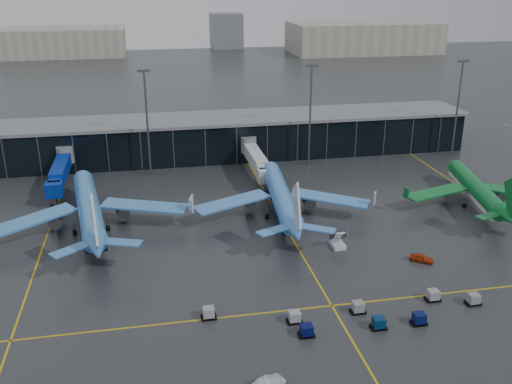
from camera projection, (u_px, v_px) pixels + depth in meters
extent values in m
plane|color=#282B2D|center=(247.00, 264.00, 96.35)|extent=(600.00, 600.00, 0.00)
cube|color=black|center=(206.00, 139.00, 151.37)|extent=(140.00, 16.00, 10.00)
cube|color=slate|center=(205.00, 119.00, 149.47)|extent=(142.00, 17.00, 0.80)
cylinder|color=#595B60|center=(65.00, 155.00, 137.26)|extent=(4.00, 4.00, 4.00)
cube|color=navy|center=(58.00, 176.00, 125.17)|extent=(3.00, 24.00, 3.00)
cylinder|color=#595B60|center=(56.00, 202.00, 119.41)|extent=(1.00, 1.00, 2.60)
cylinder|color=#595B60|center=(249.00, 145.00, 145.30)|extent=(4.00, 4.00, 4.00)
cube|color=silver|center=(259.00, 164.00, 133.22)|extent=(3.00, 24.00, 3.00)
cylinder|color=#595B60|center=(266.00, 187.00, 127.45)|extent=(1.00, 1.00, 2.60)
cylinder|color=#595B60|center=(147.00, 125.00, 135.01)|extent=(0.50, 0.50, 25.00)
cube|color=#595B60|center=(144.00, 71.00, 130.46)|extent=(3.00, 0.40, 0.60)
cylinder|color=#595B60|center=(310.00, 117.00, 142.16)|extent=(0.50, 0.50, 25.00)
cube|color=#595B60|center=(312.00, 66.00, 137.61)|extent=(3.00, 0.40, 0.60)
cylinder|color=#595B60|center=(457.00, 110.00, 149.31)|extent=(0.50, 0.50, 25.00)
cube|color=#595B60|center=(463.00, 61.00, 144.76)|extent=(3.00, 0.40, 0.60)
cube|color=#B2AD99|center=(363.00, 38.00, 352.83)|extent=(90.00, 42.00, 18.00)
cube|color=#B2AD99|center=(65.00, 42.00, 339.33)|extent=(70.00, 38.00, 16.00)
cube|color=#B2AD99|center=(226.00, 31.00, 374.46)|extent=(20.00, 20.00, 22.00)
cube|color=gold|center=(48.00, 232.00, 108.42)|extent=(0.30, 120.00, 0.02)
cube|color=gold|center=(278.00, 214.00, 116.46)|extent=(0.30, 120.00, 0.02)
cube|color=gold|center=(478.00, 199.00, 124.51)|extent=(0.30, 120.00, 0.02)
cube|color=gold|center=(332.00, 306.00, 84.39)|extent=(220.00, 0.30, 0.02)
cube|color=black|center=(358.00, 311.00, 82.65)|extent=(2.20, 1.50, 0.36)
cube|color=gray|center=(358.00, 307.00, 82.37)|extent=(1.60, 1.50, 1.50)
cube|color=black|center=(419.00, 323.00, 79.93)|extent=(2.20, 1.50, 0.36)
cube|color=#050F40|center=(419.00, 318.00, 79.66)|extent=(1.60, 1.50, 1.50)
cube|color=black|center=(433.00, 299.00, 85.73)|extent=(2.20, 1.50, 0.36)
cube|color=gray|center=(433.00, 295.00, 85.46)|extent=(1.60, 1.50, 1.50)
cube|color=black|center=(473.00, 303.00, 84.73)|extent=(2.20, 1.50, 0.36)
cube|color=gray|center=(473.00, 299.00, 84.45)|extent=(1.60, 1.50, 1.50)
cube|color=black|center=(306.00, 335.00, 77.27)|extent=(2.20, 1.50, 0.36)
cube|color=#050A41|center=(306.00, 330.00, 77.00)|extent=(1.60, 1.50, 1.50)
cube|color=black|center=(294.00, 321.00, 80.35)|extent=(2.20, 1.50, 0.36)
cube|color=#96989E|center=(295.00, 316.00, 80.07)|extent=(1.60, 1.50, 1.50)
cube|color=black|center=(209.00, 317.00, 81.28)|extent=(2.20, 1.50, 0.36)
cube|color=gray|center=(209.00, 312.00, 81.00)|extent=(1.60, 1.50, 1.50)
cube|color=black|center=(378.00, 327.00, 78.93)|extent=(2.20, 1.50, 0.36)
cube|color=#052546|center=(379.00, 323.00, 78.66)|extent=(1.60, 1.50, 1.50)
cube|color=silver|center=(338.00, 245.00, 102.42)|extent=(2.22, 3.21, 0.80)
cube|color=silver|center=(338.00, 235.00, 101.74)|extent=(1.62, 2.84, 2.29)
imported|color=#B2340D|center=(422.00, 258.00, 97.11)|extent=(4.15, 3.69, 1.36)
imported|color=silver|center=(268.00, 383.00, 67.41)|extent=(4.47, 3.10, 1.40)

